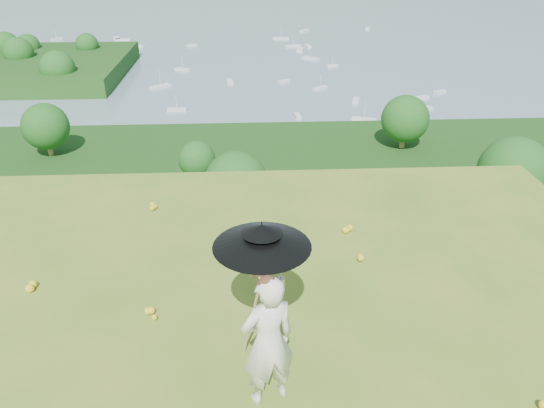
{
  "coord_description": "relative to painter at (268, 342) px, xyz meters",
  "views": [
    {
      "loc": [
        0.48,
        -4.28,
        5.04
      ],
      "look_at": [
        0.86,
        3.3,
        1.06
      ],
      "focal_mm": 35.0,
      "sensor_mm": 36.0,
      "label": 1
    }
  ],
  "objects": [
    {
      "name": "field_easel",
      "position": [
        -0.03,
        0.61,
        -0.02
      ],
      "size": [
        0.82,
        0.82,
        1.73
      ],
      "primitive_type": null,
      "rotation": [
        0.0,
        0.0,
        0.3
      ],
      "color": "#996440",
      "rests_on": "ground"
    },
    {
      "name": "painter_cap",
      "position": [
        0.0,
        0.0,
        0.83
      ],
      "size": [
        0.28,
        0.31,
        0.1
      ],
      "primitive_type": null,
      "rotation": [
        0.0,
        0.0,
        0.34
      ],
      "color": "pink",
      "rests_on": "painter"
    },
    {
      "name": "sun_umbrella",
      "position": [
        -0.04,
        0.64,
        0.87
      ],
      "size": [
        1.38,
        1.38,
        0.66
      ],
      "primitive_type": null,
      "rotation": [
        0.0,
        0.0,
        0.21
      ],
      "color": "black",
      "rests_on": "field_easel"
    },
    {
      "name": "bay_water",
      "position": [
        -0.67,
        239.7,
        -34.88
      ],
      "size": [
        700.0,
        700.0,
        0.0
      ],
      "primitive_type": "plane",
      "color": "#6F8D9E",
      "rests_on": "ground"
    },
    {
      "name": "painter",
      "position": [
        0.0,
        0.0,
        0.0
      ],
      "size": [
        0.75,
        0.63,
        1.76
      ],
      "primitive_type": "imported",
      "rotation": [
        0.0,
        0.0,
        3.51
      ],
      "color": "silver",
      "rests_on": "ground"
    },
    {
      "name": "slope_trees",
      "position": [
        -0.67,
        34.7,
        -15.88
      ],
      "size": [
        110.0,
        50.0,
        6.0
      ],
      "primitive_type": null,
      "color": "#1B5018",
      "rests_on": "forest_slope"
    },
    {
      "name": "harbor_town",
      "position": [
        -0.67,
        74.7,
        -30.38
      ],
      "size": [
        110.0,
        22.0,
        5.0
      ],
      "primitive_type": null,
      "color": "silver",
      "rests_on": "shoreline_tier"
    },
    {
      "name": "wildflowers",
      "position": [
        -0.67,
        -0.05,
        -0.82
      ],
      "size": [
        10.0,
        10.5,
        0.12
      ],
      "primitive_type": null,
      "color": "yellow",
      "rests_on": "ground"
    },
    {
      "name": "forest_slope",
      "position": [
        -0.67,
        34.7,
        -29.88
      ],
      "size": [
        140.0,
        56.0,
        22.0
      ],
      "primitive_type": "cube",
      "color": "#0E350E",
      "rests_on": "bay_water"
    },
    {
      "name": "shoreline_tier",
      "position": [
        -0.67,
        74.7,
        -36.88
      ],
      "size": [
        170.0,
        28.0,
        8.0
      ],
      "primitive_type": "cube",
      "color": "gray",
      "rests_on": "bay_water"
    },
    {
      "name": "moored_boats",
      "position": [
        -13.17,
        160.7,
        -34.53
      ],
      "size": [
        140.0,
        140.0,
        0.7
      ],
      "primitive_type": null,
      "color": "silver",
      "rests_on": "bay_water"
    }
  ]
}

